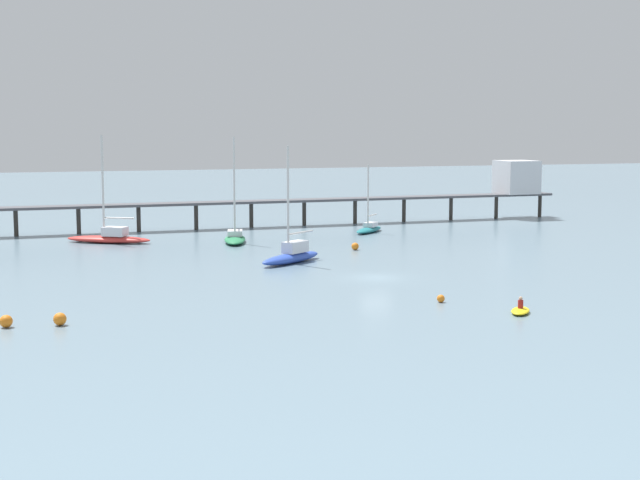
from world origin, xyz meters
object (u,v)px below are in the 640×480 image
at_px(sailboat_teal, 369,228).
at_px(sailboat_red, 110,236).
at_px(dinghy_yellow, 520,310).
at_px(mooring_buoy_outer, 6,321).
at_px(mooring_buoy_far, 441,299).
at_px(sailboat_blue, 292,254).
at_px(pier, 406,188).
at_px(mooring_buoy_near, 60,319).
at_px(mooring_buoy_inner, 355,246).
at_px(sailboat_green, 235,237).

bearing_deg(sailboat_teal, sailboat_red, -179.62).
distance_m(dinghy_yellow, mooring_buoy_outer, 33.10).
bearing_deg(mooring_buoy_outer, sailboat_red, 75.44).
bearing_deg(sailboat_red, sailboat_teal, 0.38).
xyz_separation_m(sailboat_red, mooring_buoy_far, (18.61, -41.96, -0.43)).
xyz_separation_m(sailboat_teal, mooring_buoy_outer, (-40.76, -40.78, -0.14)).
height_order(sailboat_blue, dinghy_yellow, sailboat_blue).
relative_size(sailboat_red, mooring_buoy_far, 20.75).
distance_m(pier, sailboat_blue, 39.58).
height_order(sailboat_teal, mooring_buoy_outer, sailboat_teal).
xyz_separation_m(mooring_buoy_near, mooring_buoy_far, (25.96, -0.92, -0.13)).
height_order(sailboat_blue, sailboat_teal, sailboat_blue).
relative_size(sailboat_blue, sailboat_red, 0.93).
height_order(sailboat_red, sailboat_teal, sailboat_red).
distance_m(sailboat_red, dinghy_yellow, 51.98).
bearing_deg(sailboat_red, mooring_buoy_near, -100.16).
height_order(dinghy_yellow, mooring_buoy_far, dinghy_yellow).
relative_size(pier, mooring_buoy_inner, 113.11).
bearing_deg(pier, sailboat_teal, -133.14).
relative_size(sailboat_green, mooring_buoy_near, 13.91).
xyz_separation_m(sailboat_blue, dinghy_yellow, (7.64, -26.86, -0.59)).
bearing_deg(sailboat_green, dinghy_yellow, -78.18).
bearing_deg(sailboat_teal, mooring_buoy_outer, -134.98).
bearing_deg(sailboat_teal, pier, 46.86).
distance_m(mooring_buoy_far, mooring_buoy_inner, 28.33).
relative_size(pier, sailboat_red, 7.38).
xyz_separation_m(sailboat_blue, mooring_buoy_near, (-21.62, -20.75, -0.39)).
height_order(sailboat_blue, mooring_buoy_near, sailboat_blue).
height_order(dinghy_yellow, mooring_buoy_near, dinghy_yellow).
bearing_deg(mooring_buoy_inner, sailboat_teal, 62.83).
height_order(sailboat_blue, mooring_buoy_far, sailboat_blue).
bearing_deg(mooring_buoy_inner, pier, 55.51).
bearing_deg(mooring_buoy_near, dinghy_yellow, -11.79).
distance_m(sailboat_teal, mooring_buoy_near, 55.78).
bearing_deg(sailboat_teal, sailboat_blue, -127.92).
bearing_deg(sailboat_blue, sailboat_teal, 52.08).
height_order(pier, dinghy_yellow, pier).
bearing_deg(mooring_buoy_near, sailboat_teal, 47.66).
bearing_deg(mooring_buoy_far, sailboat_green, 98.59).
bearing_deg(sailboat_red, sailboat_blue, -54.88).
bearing_deg(sailboat_red, sailboat_green, -17.21).
relative_size(sailboat_red, dinghy_yellow, 4.15).
bearing_deg(pier, mooring_buoy_inner, -124.49).
bearing_deg(sailboat_teal, mooring_buoy_near, -132.34).
bearing_deg(sailboat_red, mooring_buoy_far, -66.08).
relative_size(pier, sailboat_blue, 7.97).
distance_m(mooring_buoy_near, mooring_buoy_far, 25.98).
bearing_deg(mooring_buoy_outer, dinghy_yellow, -11.42).
bearing_deg(mooring_buoy_inner, mooring_buoy_far, -98.82).
distance_m(dinghy_yellow, mooring_buoy_near, 29.89).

